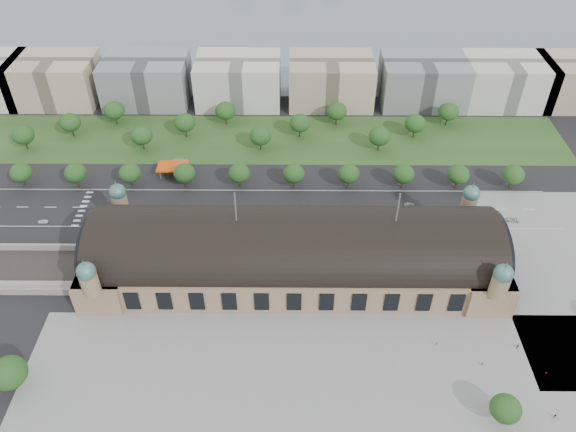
{
  "coord_description": "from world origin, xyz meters",
  "views": [
    {
      "loc": [
        -1.16,
        -147.18,
        150.82
      ],
      "look_at": [
        -2.32,
        16.2,
        14.0
      ],
      "focal_mm": 35.0,
      "sensor_mm": 36.0,
      "label": 1
    }
  ],
  "objects_px": {
    "parked_car_1": "(154,227)",
    "pedestrian_0": "(436,344)",
    "bus_west": "(244,217)",
    "pedestrian_4": "(555,417)",
    "parked_car_5": "(195,227)",
    "parked_car_2": "(198,233)",
    "parked_car_0": "(101,226)",
    "traffic_car_4": "(300,208)",
    "parked_car_3": "(138,233)",
    "traffic_car_3": "(208,207)",
    "traffic_car_5": "(409,205)",
    "traffic_car_6": "(513,220)",
    "parked_car_4": "(164,227)",
    "traffic_car_0": "(43,221)",
    "bus_mid": "(331,222)",
    "pedestrian_3": "(546,373)",
    "pedestrian_2": "(518,346)",
    "pedestrian_1": "(482,364)",
    "bus_east": "(337,222)",
    "parked_car_6": "(238,227)",
    "petrol_station": "(177,165)",
    "traffic_car_1": "(122,205)",
    "traffic_car_2": "(138,213)"
  },
  "relations": [
    {
      "from": "bus_west",
      "to": "pedestrian_4",
      "type": "bearing_deg",
      "value": -137.21
    },
    {
      "from": "traffic_car_1",
      "to": "traffic_car_4",
      "type": "height_order",
      "value": "traffic_car_1"
    },
    {
      "from": "pedestrian_1",
      "to": "bus_east",
      "type": "bearing_deg",
      "value": 76.26
    },
    {
      "from": "parked_car_4",
      "to": "bus_east",
      "type": "relative_size",
      "value": 0.38
    },
    {
      "from": "parked_car_5",
      "to": "bus_west",
      "type": "relative_size",
      "value": 0.48
    },
    {
      "from": "parked_car_0",
      "to": "parked_car_2",
      "type": "relative_size",
      "value": 0.94
    },
    {
      "from": "traffic_car_6",
      "to": "parked_car_4",
      "type": "height_order",
      "value": "parked_car_4"
    },
    {
      "from": "pedestrian_4",
      "to": "traffic_car_2",
      "type": "bearing_deg",
      "value": -62.72
    },
    {
      "from": "pedestrian_0",
      "to": "pedestrian_1",
      "type": "bearing_deg",
      "value": -7.07
    },
    {
      "from": "traffic_car_4",
      "to": "traffic_car_5",
      "type": "distance_m",
      "value": 46.66
    },
    {
      "from": "traffic_car_0",
      "to": "pedestrian_3",
      "type": "xyz_separation_m",
      "value": [
        182.25,
        -71.89,
        0.17
      ]
    },
    {
      "from": "parked_car_1",
      "to": "pedestrian_1",
      "type": "height_order",
      "value": "pedestrian_1"
    },
    {
      "from": "petrol_station",
      "to": "pedestrian_3",
      "type": "relative_size",
      "value": 8.09
    },
    {
      "from": "traffic_car_3",
      "to": "pedestrian_0",
      "type": "bearing_deg",
      "value": -123.18
    },
    {
      "from": "parked_car_2",
      "to": "parked_car_4",
      "type": "height_order",
      "value": "parked_car_4"
    },
    {
      "from": "petrol_station",
      "to": "parked_car_3",
      "type": "height_order",
      "value": "petrol_station"
    },
    {
      "from": "parked_car_3",
      "to": "pedestrian_4",
      "type": "height_order",
      "value": "pedestrian_4"
    },
    {
      "from": "parked_car_5",
      "to": "parked_car_2",
      "type": "bearing_deg",
      "value": -7.02
    },
    {
      "from": "traffic_car_0",
      "to": "bus_mid",
      "type": "xyz_separation_m",
      "value": [
        118.64,
        -0.87,
        1.02
      ]
    },
    {
      "from": "parked_car_3",
      "to": "traffic_car_3",
      "type": "bearing_deg",
      "value": 88.89
    },
    {
      "from": "traffic_car_0",
      "to": "pedestrian_4",
      "type": "bearing_deg",
      "value": 62.82
    },
    {
      "from": "parked_car_2",
      "to": "traffic_car_3",
      "type": "bearing_deg",
      "value": 143.7
    },
    {
      "from": "traffic_car_3",
      "to": "parked_car_1",
      "type": "relative_size",
      "value": 1.05
    },
    {
      "from": "parked_car_1",
      "to": "parked_car_3",
      "type": "relative_size",
      "value": 1.18
    },
    {
      "from": "parked_car_6",
      "to": "bus_east",
      "type": "relative_size",
      "value": 0.47
    },
    {
      "from": "bus_west",
      "to": "pedestrian_4",
      "type": "distance_m",
      "value": 131.78
    },
    {
      "from": "pedestrian_2",
      "to": "bus_west",
      "type": "bearing_deg",
      "value": 47.24
    },
    {
      "from": "bus_east",
      "to": "traffic_car_1",
      "type": "bearing_deg",
      "value": 87.32
    },
    {
      "from": "traffic_car_4",
      "to": "pedestrian_4",
      "type": "distance_m",
      "value": 120.78
    },
    {
      "from": "bus_mid",
      "to": "pedestrian_3",
      "type": "distance_m",
      "value": 95.34
    },
    {
      "from": "traffic_car_0",
      "to": "traffic_car_4",
      "type": "relative_size",
      "value": 1.09
    },
    {
      "from": "pedestrian_2",
      "to": "bus_mid",
      "type": "bearing_deg",
      "value": 35.24
    },
    {
      "from": "traffic_car_5",
      "to": "traffic_car_6",
      "type": "height_order",
      "value": "traffic_car_5"
    },
    {
      "from": "traffic_car_3",
      "to": "traffic_car_5",
      "type": "xyz_separation_m",
      "value": [
        86.05,
        2.41,
        -0.04
      ]
    },
    {
      "from": "parked_car_4",
      "to": "bus_east",
      "type": "height_order",
      "value": "bus_east"
    },
    {
      "from": "traffic_car_0",
      "to": "parked_car_2",
      "type": "relative_size",
      "value": 0.84
    },
    {
      "from": "bus_mid",
      "to": "pedestrian_4",
      "type": "distance_m",
      "value": 105.28
    },
    {
      "from": "bus_west",
      "to": "bus_east",
      "type": "distance_m",
      "value": 38.77
    },
    {
      "from": "parked_car_6",
      "to": "traffic_car_4",
      "type": "bearing_deg",
      "value": 88.59
    },
    {
      "from": "pedestrian_0",
      "to": "parked_car_3",
      "type": "bearing_deg",
      "value": 176.82
    },
    {
      "from": "parked_car_4",
      "to": "traffic_car_5",
      "type": "bearing_deg",
      "value": 75.54
    },
    {
      "from": "parked_car_0",
      "to": "parked_car_2",
      "type": "distance_m",
      "value": 40.13
    },
    {
      "from": "parked_car_5",
      "to": "traffic_car_0",
      "type": "bearing_deg",
      "value": -123.3
    },
    {
      "from": "bus_west",
      "to": "bus_east",
      "type": "relative_size",
      "value": 0.97
    },
    {
      "from": "traffic_car_3",
      "to": "pedestrian_3",
      "type": "bearing_deg",
      "value": -118.18
    },
    {
      "from": "parked_car_3",
      "to": "pedestrian_0",
      "type": "xyz_separation_m",
      "value": [
        109.51,
        -54.04,
        0.06
      ]
    },
    {
      "from": "traffic_car_0",
      "to": "parked_car_1",
      "type": "relative_size",
      "value": 0.83
    },
    {
      "from": "parked_car_1",
      "to": "pedestrian_0",
      "type": "height_order",
      "value": "pedestrian_0"
    },
    {
      "from": "parked_car_1",
      "to": "bus_mid",
      "type": "bearing_deg",
      "value": 57.59
    },
    {
      "from": "parked_car_2",
      "to": "parked_car_3",
      "type": "xyz_separation_m",
      "value": [
        -24.08,
        0.0,
        0.0
      ]
    }
  ]
}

